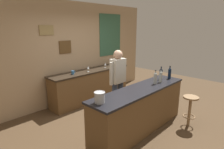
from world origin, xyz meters
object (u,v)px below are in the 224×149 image
(wine_bottle_a, at_px, (155,78))
(wine_bottle_c, at_px, (161,73))
(wine_bottle_d, at_px, (170,73))
(wine_bottle_b, at_px, (161,76))
(wine_glass_a, at_px, (88,68))
(wine_glass_c, at_px, (113,62))
(bartender, at_px, (118,79))
(bar_stool, at_px, (190,106))
(ice_bucket, at_px, (100,97))
(coffee_mug, at_px, (73,72))
(wine_glass_b, at_px, (105,64))

(wine_bottle_a, xyz_separation_m, wine_bottle_c, (0.42, 0.11, 0.00))
(wine_bottle_d, bearing_deg, wine_bottle_b, -179.01)
(wine_glass_a, bearing_deg, wine_glass_c, 5.46)
(bartender, distance_m, bar_stool, 1.69)
(ice_bucket, xyz_separation_m, coffee_mug, (0.83, 1.97, -0.07))
(wine_glass_a, bearing_deg, bar_stool, -75.82)
(wine_bottle_d, height_order, wine_glass_b, wine_bottle_d)
(wine_bottle_a, height_order, coffee_mug, wine_bottle_a)
(wine_bottle_a, relative_size, wine_glass_a, 1.97)
(wine_bottle_d, relative_size, wine_glass_a, 1.97)
(bartender, height_order, wine_bottle_c, bartender)
(wine_bottle_d, distance_m, wine_glass_a, 2.19)
(wine_bottle_a, distance_m, ice_bucket, 1.55)
(wine_glass_a, distance_m, wine_glass_c, 1.12)
(wine_glass_a, bearing_deg, wine_bottle_a, -82.68)
(wine_glass_a, height_order, wine_glass_c, same)
(wine_bottle_c, distance_m, coffee_mug, 2.26)
(wine_bottle_d, bearing_deg, wine_glass_b, 95.28)
(wine_bottle_c, bearing_deg, coffee_mug, 120.34)
(wine_bottle_d, bearing_deg, coffee_mug, 122.88)
(wine_bottle_d, xyz_separation_m, ice_bucket, (-2.17, 0.10, -0.04))
(ice_bucket, height_order, wine_glass_a, ice_bucket)
(bar_stool, relative_size, wine_glass_c, 4.39)
(wine_glass_b, xyz_separation_m, wine_glass_c, (0.43, 0.08, 0.00))
(wine_bottle_c, bearing_deg, wine_glass_b, 89.72)
(wine_bottle_c, distance_m, ice_bucket, 1.97)
(wine_bottle_d, height_order, ice_bucket, wine_bottle_d)
(bartender, height_order, wine_glass_b, bartender)
(wine_bottle_a, height_order, wine_glass_c, wine_bottle_a)
(wine_glass_c, bearing_deg, bar_stool, -99.35)
(wine_bottle_a, height_order, wine_bottle_d, same)
(bar_stool, distance_m, wine_glass_a, 2.78)
(wine_bottle_a, distance_m, wine_glass_c, 2.27)
(wine_bottle_c, bearing_deg, bartender, 138.44)
(wine_bottle_d, relative_size, wine_glass_b, 1.97)
(ice_bucket, height_order, wine_glass_b, ice_bucket)
(bartender, relative_size, wine_bottle_b, 5.29)
(bar_stool, height_order, wine_glass_a, wine_glass_a)
(wine_bottle_b, relative_size, coffee_mug, 2.45)
(wine_bottle_c, height_order, ice_bucket, wine_bottle_c)
(coffee_mug, bearing_deg, wine_glass_a, -8.08)
(wine_bottle_c, height_order, wine_glass_c, wine_bottle_c)
(wine_bottle_c, bearing_deg, wine_bottle_d, -31.43)
(bar_stool, xyz_separation_m, wine_bottle_b, (-0.22, 0.63, 0.60))
(ice_bucket, bearing_deg, bartender, 29.99)
(wine_bottle_a, relative_size, wine_bottle_c, 1.00)
(wine_bottle_d, height_order, wine_glass_a, wine_bottle_d)
(wine_bottle_b, xyz_separation_m, wine_glass_b, (0.24, 2.04, -0.05))
(bar_stool, distance_m, wine_bottle_a, 0.97)
(wine_glass_b, bearing_deg, wine_glass_a, -177.99)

